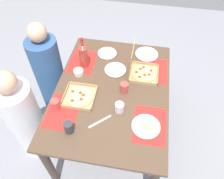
{
  "coord_description": "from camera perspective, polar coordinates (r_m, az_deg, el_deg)",
  "views": [
    {
      "loc": [
        -1.27,
        -0.23,
        2.26
      ],
      "look_at": [
        0.0,
        0.0,
        0.74
      ],
      "focal_mm": 35.13,
      "sensor_mm": 36.0,
      "label": 1
    }
  ],
  "objects": [
    {
      "name": "ground_plane",
      "position": [
        2.61,
        0.0,
        -10.68
      ],
      "size": [
        6.0,
        6.0,
        0.0
      ],
      "primitive_type": "plane",
      "color": "gray"
    },
    {
      "name": "pizza_box_center",
      "position": [
        2.11,
        7.61,
        4.94
      ],
      "size": [
        0.27,
        0.27,
        0.31
      ],
      "color": "tan",
      "rests_on": "dining_table"
    },
    {
      "name": "cup_clear_right",
      "position": [
        1.74,
        -11.21,
        -9.63
      ],
      "size": [
        0.07,
        0.07,
        0.1
      ],
      "primitive_type": "cylinder",
      "color": "#333338",
      "rests_on": "dining_table"
    },
    {
      "name": "cup_red",
      "position": [
        1.89,
        -14.43,
        -3.7
      ],
      "size": [
        0.07,
        0.07,
        0.09
      ],
      "primitive_type": "cylinder",
      "color": "#BF4742",
      "rests_on": "dining_table"
    },
    {
      "name": "diner_right_seat",
      "position": [
        2.57,
        -16.01,
        4.21
      ],
      "size": [
        0.32,
        0.32,
        1.14
      ],
      "color": "#33598C",
      "rests_on": "ground_plane"
    },
    {
      "name": "knife_by_far_left",
      "position": [
        1.79,
        -3.15,
        -8.32
      ],
      "size": [
        0.16,
        0.17,
        0.0
      ],
      "primitive_type": "cube",
      "rotation": [
        0.0,
        0.0,
        5.46
      ],
      "color": "#B7B7BC",
      "rests_on": "dining_table"
    },
    {
      "name": "placemat_near_left",
      "position": [
        1.8,
        9.8,
        -9.08
      ],
      "size": [
        0.36,
        0.26,
        0.0
      ],
      "primitive_type": "cube",
      "color": "red",
      "rests_on": "dining_table"
    },
    {
      "name": "cup_spare",
      "position": [
        1.95,
        3.17,
        0.53
      ],
      "size": [
        0.08,
        0.08,
        0.1
      ],
      "primitive_type": "cylinder",
      "color": "#BF4742",
      "rests_on": "dining_table"
    },
    {
      "name": "dining_table",
      "position": [
        2.08,
        0.0,
        -1.9
      ],
      "size": [
        1.4,
        1.03,
        0.74
      ],
      "color": "#3F3328",
      "rests_on": "ground_plane"
    },
    {
      "name": "plate_far_right",
      "position": [
        2.35,
        8.99,
        9.02
      ],
      "size": [
        0.24,
        0.24,
        0.03
      ],
      "color": "white",
      "rests_on": "dining_table"
    },
    {
      "name": "placemat_near_right",
      "position": [
        2.2,
        10.86,
        4.89
      ],
      "size": [
        0.36,
        0.26,
        0.0
      ],
      "primitive_type": "cube",
      "color": "red",
      "rests_on": "dining_table"
    },
    {
      "name": "cup_clear_left",
      "position": [
        1.82,
        1.95,
        -4.69
      ],
      "size": [
        0.08,
        0.08,
        0.09
      ],
      "primitive_type": "cylinder",
      "color": "silver",
      "rests_on": "dining_table"
    },
    {
      "name": "placemat_far_right",
      "position": [
        2.27,
        -7.7,
        7.2
      ],
      "size": [
        0.36,
        0.26,
        0.0
      ],
      "primitive_type": "cube",
      "color": "red",
      "rests_on": "dining_table"
    },
    {
      "name": "plate_far_left",
      "position": [
        1.78,
        8.9,
        -9.45
      ],
      "size": [
        0.23,
        0.23,
        0.03
      ],
      "color": "white",
      "rests_on": "dining_table"
    },
    {
      "name": "condiment_bowl",
      "position": [
        2.14,
        -8.71,
        4.51
      ],
      "size": [
        0.1,
        0.1,
        0.05
      ],
      "primitive_type": "cylinder",
      "color": "white",
      "rests_on": "dining_table"
    },
    {
      "name": "plate_near_left",
      "position": [
        2.34,
        -1.26,
        9.43
      ],
      "size": [
        0.2,
        0.2,
        0.03
      ],
      "color": "white",
      "rests_on": "dining_table"
    },
    {
      "name": "diner_left_seat",
      "position": [
        2.24,
        -21.59,
        -7.4
      ],
      "size": [
        0.32,
        0.32,
        1.13
      ],
      "color": "white",
      "rests_on": "ground_plane"
    },
    {
      "name": "placemat_far_left",
      "position": [
        1.89,
        -12.7,
        -5.67
      ],
      "size": [
        0.36,
        0.26,
        0.0
      ],
      "primitive_type": "cube",
      "color": "red",
      "rests_on": "dining_table"
    },
    {
      "name": "soda_bottle",
      "position": [
        2.15,
        -7.42,
        8.91
      ],
      "size": [
        0.09,
        0.09,
        0.32
      ],
      "color": "#B2382D",
      "rests_on": "dining_table"
    },
    {
      "name": "pizza_box_edge_far",
      "position": [
        1.95,
        -8.4,
        -1.8
      ],
      "size": [
        0.27,
        0.27,
        0.04
      ],
      "color": "tan",
      "rests_on": "dining_table"
    },
    {
      "name": "plate_middle",
      "position": [
        2.16,
        0.88,
        5.12
      ],
      "size": [
        0.21,
        0.21,
        0.02
      ],
      "color": "white",
      "rests_on": "dining_table"
    }
  ]
}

